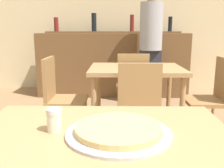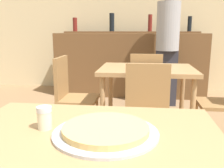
# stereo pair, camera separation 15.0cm
# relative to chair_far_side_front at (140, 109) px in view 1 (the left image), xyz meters

# --- Properties ---
(wall_back) EXTENTS (8.00, 0.05, 2.80)m
(wall_back) POSITION_rel_chair_far_side_front_xyz_m (-0.27, 2.92, 0.91)
(wall_back) COLOR beige
(wall_back) RESTS_ON ground_plane
(dining_table_near) EXTENTS (1.11, 0.85, 0.73)m
(dining_table_near) POSITION_rel_chair_far_side_front_xyz_m (-0.27, -1.10, 0.16)
(dining_table_near) COLOR #A87F51
(dining_table_near) RESTS_ON ground_plane
(dining_table_far) EXTENTS (0.95, 0.72, 0.77)m
(dining_table_far) POSITION_rel_chair_far_side_front_xyz_m (0.00, 0.53, 0.18)
(dining_table_far) COLOR #A87F51
(dining_table_far) RESTS_ON ground_plane
(bar_counter) EXTENTS (2.60, 0.56, 1.09)m
(bar_counter) POSITION_rel_chair_far_side_front_xyz_m (-0.27, 2.41, 0.05)
(bar_counter) COLOR brown
(bar_counter) RESTS_ON ground_plane
(bar_back_shelf) EXTENTS (2.39, 0.24, 0.35)m
(bar_back_shelf) POSITION_rel_chair_far_side_front_xyz_m (-0.29, 2.55, 0.66)
(bar_back_shelf) COLOR brown
(bar_back_shelf) RESTS_ON bar_counter
(chair_far_side_front) EXTENTS (0.40, 0.40, 0.87)m
(chair_far_side_front) POSITION_rel_chair_far_side_front_xyz_m (0.00, 0.00, 0.00)
(chair_far_side_front) COLOR olive
(chair_far_side_front) RESTS_ON ground_plane
(chair_far_side_back) EXTENTS (0.40, 0.40, 0.87)m
(chair_far_side_back) POSITION_rel_chair_far_side_front_xyz_m (0.00, 1.06, 0.00)
(chair_far_side_back) COLOR olive
(chair_far_side_back) RESTS_ON ground_plane
(chair_far_side_left) EXTENTS (0.40, 0.40, 0.87)m
(chair_far_side_left) POSITION_rel_chair_far_side_front_xyz_m (-0.81, 0.53, 0.00)
(chair_far_side_left) COLOR olive
(chair_far_side_left) RESTS_ON ground_plane
(chair_far_side_right) EXTENTS (0.40, 0.40, 0.87)m
(chair_far_side_right) POSITION_rel_chair_far_side_front_xyz_m (0.81, 0.53, 0.00)
(chair_far_side_right) COLOR olive
(chair_far_side_right) RESTS_ON ground_plane
(pizza_tray) EXTENTS (0.43, 0.43, 0.04)m
(pizza_tray) POSITION_rel_chair_far_side_front_xyz_m (-0.19, -1.06, 0.25)
(pizza_tray) COLOR #B7B7BC
(pizza_tray) RESTS_ON dining_table_near
(cheese_shaker) EXTENTS (0.06, 0.06, 0.10)m
(cheese_shaker) POSITION_rel_chair_far_side_front_xyz_m (-0.46, -1.03, 0.28)
(cheese_shaker) COLOR beige
(cheese_shaker) RESTS_ON dining_table_near
(person_standing) EXTENTS (0.34, 0.34, 1.77)m
(person_standing) POSITION_rel_chair_far_side_front_xyz_m (0.32, 1.83, 0.47)
(person_standing) COLOR #2D2D38
(person_standing) RESTS_ON ground_plane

